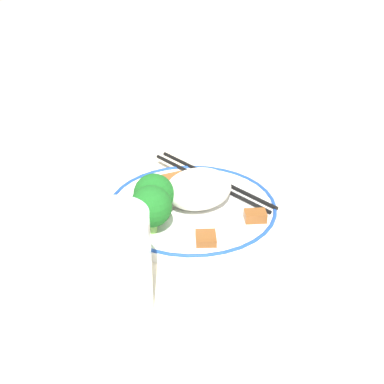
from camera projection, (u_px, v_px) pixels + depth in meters
ground_plane at (192, 214)px, 0.67m from camera, size 3.00×3.00×0.00m
plate at (192, 209)px, 0.67m from camera, size 0.21×0.21×0.01m
rice_mound at (199, 189)px, 0.66m from camera, size 0.09×0.07×0.04m
broccoli_back_left at (154, 194)px, 0.63m from camera, size 0.05×0.05×0.05m
broccoli_back_center at (151, 207)px, 0.60m from camera, size 0.05×0.05×0.06m
meat_near_front at (255, 216)px, 0.63m from camera, size 0.03×0.03×0.01m
meat_near_left at (208, 181)px, 0.71m from camera, size 0.04×0.05×0.01m
meat_near_right at (181, 191)px, 0.68m from camera, size 0.03×0.03×0.01m
meat_near_back at (173, 180)px, 0.71m from camera, size 0.04×0.03×0.01m
meat_on_rice_edge at (206, 238)px, 0.60m from camera, size 0.03×0.03×0.01m
chopsticks at (212, 180)px, 0.72m from camera, size 0.06×0.21×0.01m
drinking_glass at (117, 264)px, 0.50m from camera, size 0.07×0.07×0.11m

